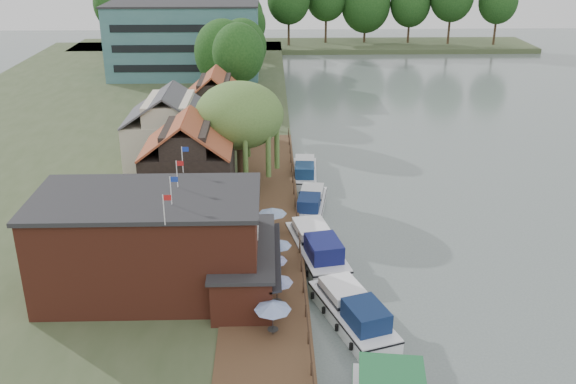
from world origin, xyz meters
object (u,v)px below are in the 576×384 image
object	(u,v)px
cruiser_2	(311,200)
cruiser_3	(305,169)
pub	(179,243)
willow	(240,135)
cottage_c	(215,107)
umbrella_0	(273,318)
cottage_b	(171,130)
umbrella_2	(274,269)
hotel_block	(184,40)
cruiser_0	(353,307)
umbrella_1	(277,291)
umbrella_4	(272,221)
cruiser_1	(317,243)
umbrella_3	(277,253)
cottage_a	(188,162)

from	to	relation	value
cruiser_2	cruiser_3	world-z (taller)	cruiser_3
pub	willow	bearing A→B (deg)	80.07
cottage_c	umbrella_0	distance (m)	40.53
cottage_b	willow	bearing A→B (deg)	-33.69
umbrella_2	hotel_block	bearing A→B (deg)	101.69
hotel_block	cruiser_3	xyz separation A→B (m)	(18.08, -47.06, -6.08)
willow	cruiser_0	world-z (taller)	willow
umbrella_1	umbrella_4	world-z (taller)	same
umbrella_1	cruiser_1	size ratio (longest dim) A/B	0.22
umbrella_2	willow	bearing A→B (deg)	99.01
umbrella_3	cruiser_1	world-z (taller)	umbrella_3
cottage_a	umbrella_0	distance (m)	22.40
pub	hotel_block	size ratio (longest dim) A/B	0.79
pub	cruiser_1	bearing A→B (deg)	31.16
umbrella_1	umbrella_4	bearing A→B (deg)	91.29
cottage_b	cruiser_2	world-z (taller)	cottage_b
cottage_c	cottage_a	bearing A→B (deg)	-93.01
cruiser_1	cruiser_2	bearing A→B (deg)	78.19
pub	cottage_b	bearing A→B (deg)	99.09
cruiser_2	cruiser_1	bearing A→B (deg)	-81.32
pub	umbrella_2	distance (m)	7.03
cruiser_1	cruiser_3	world-z (taller)	cruiser_1
cottage_a	cruiser_2	size ratio (longest dim) A/B	0.96
umbrella_1	umbrella_2	xyz separation A→B (m)	(-0.20, 3.00, 0.00)
umbrella_3	cruiser_3	xyz separation A→B (m)	(3.18, 21.21, -1.22)
pub	cruiser_2	xyz separation A→B (m)	(10.22, 15.50, -3.58)
cottage_a	cottage_c	distance (m)	19.03
willow	cottage_a	bearing A→B (deg)	-131.99
willow	cruiser_0	distance (m)	25.18
umbrella_4	hotel_block	bearing A→B (deg)	103.11
cottage_a	willow	size ratio (longest dim) A/B	0.82
cottage_a	cruiser_2	bearing A→B (deg)	2.56
cottage_b	cruiser_3	distance (m)	14.73
cruiser_0	pub	bearing A→B (deg)	146.31
umbrella_4	umbrella_0	bearing A→B (deg)	-90.17
pub	cruiser_2	bearing A→B (deg)	56.61
cottage_a	cruiser_0	xyz separation A→B (m)	(12.92, -18.20, -4.01)
cottage_c	cruiser_2	world-z (taller)	cottage_c
cottage_c	umbrella_3	xyz separation A→B (m)	(6.90, -31.27, -2.96)
cottage_c	cruiser_0	world-z (taller)	cottage_c
umbrella_1	cruiser_0	distance (m)	5.25
hotel_block	umbrella_0	bearing A→B (deg)	-79.31
cottage_a	cottage_b	xyz separation A→B (m)	(-3.00, 10.00, 0.00)
hotel_block	cruiser_0	xyz separation A→B (m)	(19.92, -74.20, -5.91)
cottage_c	umbrella_3	size ratio (longest dim) A/B	3.58
hotel_block	willow	world-z (taller)	hotel_block
cruiser_0	cruiser_3	world-z (taller)	cruiser_0
cruiser_1	umbrella_3	bearing A→B (deg)	-144.81
cottage_b	cottage_c	xyz separation A→B (m)	(4.00, 9.00, 0.00)
cruiser_3	cruiser_1	bearing A→B (deg)	-86.50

